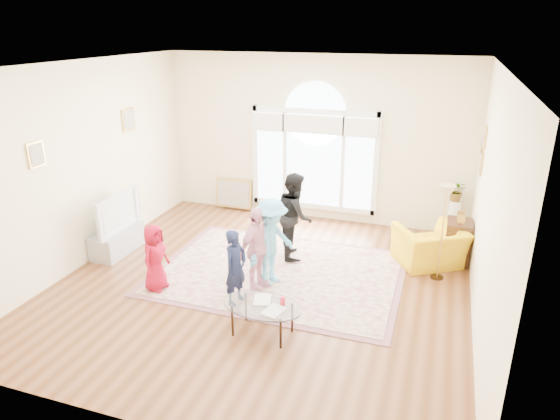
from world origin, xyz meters
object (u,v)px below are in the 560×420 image
(tv_console, at_px, (117,241))
(armchair, at_px, (430,247))
(television, at_px, (114,212))
(area_rug, at_px, (279,273))
(coffee_table, at_px, (262,306))

(tv_console, relative_size, armchair, 1.00)
(television, bearing_deg, armchair, 13.33)
(area_rug, relative_size, armchair, 3.61)
(armchair, bearing_deg, television, -18.98)
(television, distance_m, coffee_table, 3.54)
(tv_console, height_order, television, television)
(area_rug, bearing_deg, coffee_table, -78.66)
(television, height_order, coffee_table, television)
(area_rug, xyz_separation_m, television, (-2.88, -0.14, 0.74))
(television, bearing_deg, coffee_table, -24.68)
(area_rug, xyz_separation_m, armchair, (2.21, 1.07, 0.31))
(area_rug, relative_size, tv_console, 3.60)
(television, xyz_separation_m, armchair, (5.09, 1.21, -0.42))
(coffee_table, distance_m, armchair, 3.28)
(coffee_table, bearing_deg, television, 159.72)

